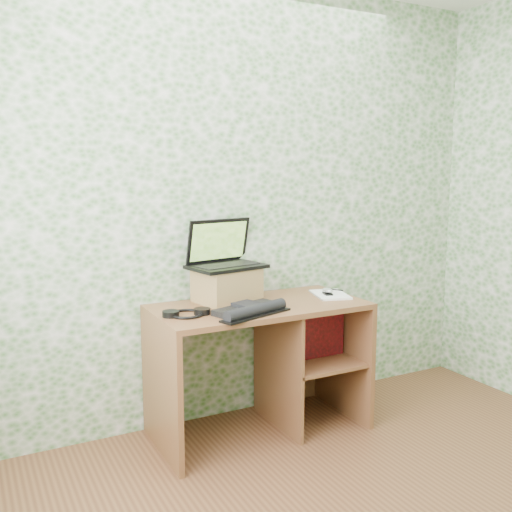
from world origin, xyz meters
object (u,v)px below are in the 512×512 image
desk (269,347)px  notepad (330,295)px  laptop (223,256)px  riser (227,285)px  keyboard (251,310)px

desk → notepad: size_ratio=4.52×
laptop → notepad: laptop is taller
riser → laptop: size_ratio=0.71×
desk → notepad: bearing=-4.0°
desk → laptop: size_ratio=2.63×
desk → riser: 0.44m
desk → laptop: 0.59m
riser → keyboard: 0.32m
laptop → notepad: size_ratio=1.72×
laptop → keyboard: laptop is taller
desk → keyboard: bearing=-138.0°
laptop → keyboard: 0.43m
keyboard → desk: bearing=24.0°
keyboard → notepad: keyboard is taller
notepad → keyboard: bearing=-149.3°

